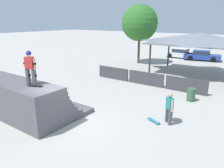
{
  "coord_description": "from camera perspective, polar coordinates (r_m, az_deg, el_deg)",
  "views": [
    {
      "loc": [
        7.61,
        -6.75,
        5.06
      ],
      "look_at": [
        -0.28,
        4.24,
        1.08
      ],
      "focal_mm": 35.0,
      "sensor_mm": 36.0,
      "label": 1
    }
  ],
  "objects": [
    {
      "name": "parked_car_white",
      "position": [
        31.74,
        17.55,
        7.58
      ],
      "size": [
        4.25,
        1.85,
        1.27
      ],
      "rotation": [
        0.0,
        0.0,
        -0.03
      ],
      "color": "silver",
      "rests_on": "ground"
    },
    {
      "name": "barrier_fence",
      "position": [
        17.76,
        8.83,
        1.42
      ],
      "size": [
        9.48,
        0.12,
        1.05
      ],
      "color": "#3D3D42",
      "rests_on": "ground"
    },
    {
      "name": "trash_bin",
      "position": [
        14.99,
        19.96,
        -2.63
      ],
      "size": [
        0.52,
        0.52,
        0.85
      ],
      "primitive_type": "cylinder",
      "color": "#385B3D",
      "rests_on": "ground"
    },
    {
      "name": "quarter_pipe_ramp",
      "position": [
        12.97,
        -22.24,
        -3.79
      ],
      "size": [
        5.96,
        3.77,
        1.96
      ],
      "color": "#565459",
      "rests_on": "ground"
    },
    {
      "name": "tree_beside_pavilion",
      "position": [
        26.38,
        7.24,
        15.53
      ],
      "size": [
        4.19,
        4.19,
        6.82
      ],
      "color": "brown",
      "rests_on": "ground"
    },
    {
      "name": "ground_plane",
      "position": [
        11.36,
        -11.59,
        -10.42
      ],
      "size": [
        160.0,
        160.0,
        0.0
      ],
      "primitive_type": "plane",
      "color": "#ADA8A0"
    },
    {
      "name": "skateboard_on_ground",
      "position": [
        11.6,
        10.87,
        -9.46
      ],
      "size": [
        0.84,
        0.54,
        0.09
      ],
      "rotation": [
        0.0,
        0.0,
        5.84
      ],
      "color": "silver",
      "rests_on": "ground"
    },
    {
      "name": "parked_car_blue",
      "position": [
        30.71,
        22.43,
        6.83
      ],
      "size": [
        4.67,
        2.54,
        1.27
      ],
      "rotation": [
        0.0,
        0.0,
        0.2
      ],
      "color": "navy",
      "rests_on": "ground"
    },
    {
      "name": "pavilion_shelter",
      "position": [
        21.85,
        22.07,
        10.86
      ],
      "size": [
        8.98,
        5.48,
        3.93
      ],
      "color": "#2D2D33",
      "rests_on": "ground"
    },
    {
      "name": "bystander_walking",
      "position": [
        11.29,
        14.78,
        -5.73
      ],
      "size": [
        0.55,
        0.53,
        1.64
      ],
      "rotation": [
        0.0,
        0.0,
        2.38
      ],
      "color": "#4C4C51",
      "rests_on": "ground"
    },
    {
      "name": "skater_on_deck",
      "position": [
        11.41,
        -20.66,
        4.58
      ],
      "size": [
        0.73,
        0.38,
        1.69
      ],
      "rotation": [
        0.0,
        0.0,
        0.32
      ],
      "color": "#4C4C51",
      "rests_on": "quarter_pipe_ramp"
    },
    {
      "name": "skateboard_on_deck",
      "position": [
        11.19,
        -19.4,
        -0.32
      ],
      "size": [
        0.81,
        0.48,
        0.09
      ],
      "rotation": [
        0.0,
        0.0,
        0.38
      ],
      "color": "blue",
      "rests_on": "quarter_pipe_ramp"
    }
  ]
}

